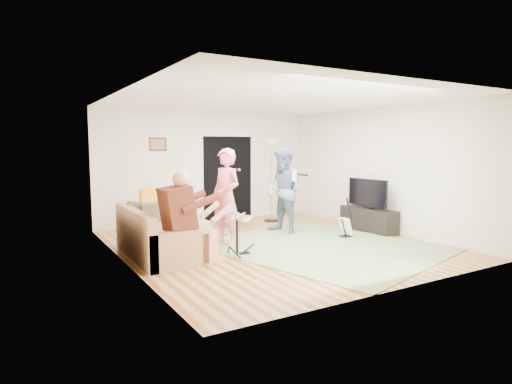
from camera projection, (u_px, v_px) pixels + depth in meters
floor at (273, 244)px, 8.12m from camera, size 6.00×6.00×0.00m
walls at (274, 173)px, 7.98m from camera, size 5.50×6.00×2.70m
ceiling at (274, 100)px, 7.83m from camera, size 6.00×6.00×0.00m
window_blinds at (121, 165)px, 6.74m from camera, size 0.00×2.05×2.05m
doorway at (228, 178)px, 10.85m from camera, size 2.10×0.00×2.10m
picture_frame at (158, 144)px, 9.85m from camera, size 0.42×0.03×0.32m
area_rug at (323, 247)px, 7.88m from camera, size 4.32×4.71×0.02m
sofa at (151, 241)px, 7.14m from camera, size 0.84×2.03×0.82m
drummer at (189, 227)px, 6.77m from camera, size 0.96×0.54×1.48m
drum_kit at (237, 237)px, 7.23m from camera, size 0.40×0.71×0.73m
singer at (226, 197)px, 7.98m from camera, size 0.59×0.75×1.82m
microphone at (235, 173)px, 8.03m from camera, size 0.06×0.06×0.24m
guitarist at (284, 191)px, 9.06m from camera, size 0.84×0.99×1.82m
guitar_held at (292, 175)px, 9.13m from camera, size 0.24×0.61×0.26m
guitar_spare at (346, 226)px, 8.70m from camera, size 0.29×0.26×0.81m
torchiere_lamp at (272, 165)px, 10.51m from camera, size 0.36×0.36×2.02m
dining_chair at (154, 220)px, 8.69m from camera, size 0.52×0.54×0.99m
tv_cabinet at (368, 220)px, 9.38m from camera, size 0.40×1.40×0.50m
television at (367, 193)px, 9.29m from camera, size 0.06×1.09×0.60m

